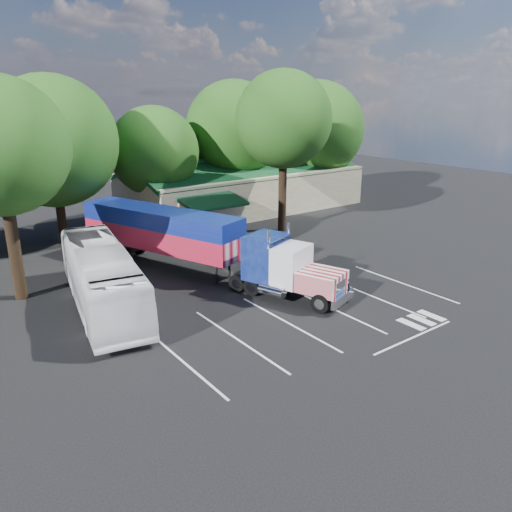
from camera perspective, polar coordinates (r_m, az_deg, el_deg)
ground at (r=31.08m, az=-3.50°, el=-3.76°), size 120.00×120.00×0.00m
event_hall at (r=52.14m, az=-1.64°, el=7.80°), size 24.20×14.12×5.55m
tree_row_c at (r=41.96m, az=-22.29°, el=12.00°), size 10.00×10.00×13.05m
tree_row_d at (r=46.39m, az=-11.57°, el=11.62°), size 8.00×8.00×10.60m
tree_row_e at (r=51.15m, az=-2.53°, el=14.22°), size 9.60×9.60×12.90m
tree_row_f at (r=56.49m, az=6.88°, el=14.19°), size 10.40×10.40×13.00m
tree_near_right at (r=42.57m, az=3.17°, el=15.28°), size 8.00×8.00×13.50m
semi_truck at (r=33.31m, az=-7.52°, el=2.00°), size 9.26×19.86×4.24m
woman at (r=29.31m, az=10.30°, el=-3.83°), size 0.46×0.61×1.51m
bicycle at (r=34.91m, az=-4.53°, el=-0.58°), size 0.62×1.56×0.81m
tour_bus at (r=29.19m, az=-17.20°, el=-2.35°), size 5.29×13.00×3.53m
silver_sedan at (r=41.82m, az=-5.69°, el=3.10°), size 4.78×1.79×1.56m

